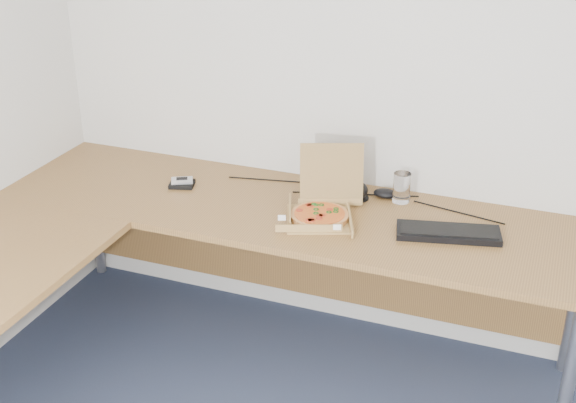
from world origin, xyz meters
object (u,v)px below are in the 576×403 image
at_px(pizza_box, 321,211).
at_px(drinking_glass, 402,187).
at_px(wallet, 182,184).
at_px(keyboard, 448,233).
at_px(desk, 171,246).

xyz_separation_m(pizza_box, drinking_glass, (0.27, 0.27, 0.03)).
xyz_separation_m(drinking_glass, wallet, (-0.96, -0.19, -0.06)).
relative_size(pizza_box, keyboard, 0.77).
bearing_deg(pizza_box, desk, -162.69).
relative_size(pizza_box, drinking_glass, 2.38).
relative_size(keyboard, wallet, 3.78).
bearing_deg(desk, pizza_box, 38.17).
xyz_separation_m(keyboard, wallet, (-1.20, 0.05, -0.00)).
bearing_deg(wallet, desk, -83.40).
bearing_deg(wallet, pizza_box, -23.01).
relative_size(desk, drinking_glass, 19.16).
xyz_separation_m(desk, pizza_box, (0.49, 0.38, 0.06)).
xyz_separation_m(pizza_box, keyboard, (0.52, 0.03, -0.02)).
bearing_deg(pizza_box, wallet, 152.35).
xyz_separation_m(desk, keyboard, (1.01, 0.41, 0.04)).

